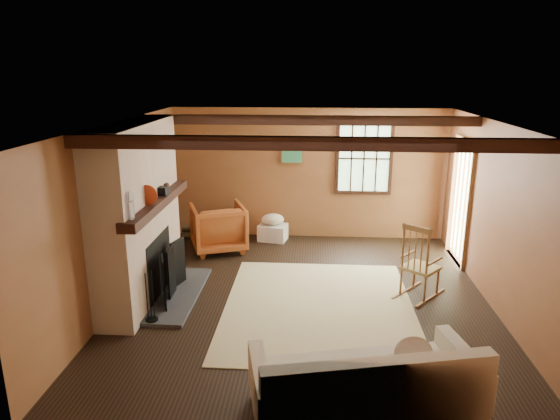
# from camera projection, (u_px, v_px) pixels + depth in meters

# --- Properties ---
(ground) EXTENTS (5.50, 5.50, 0.00)m
(ground) POSITION_uv_depth(u_px,v_px,m) (304.00, 300.00, 6.86)
(ground) COLOR black
(ground) RESTS_ON ground
(room_envelope) EXTENTS (5.02, 5.52, 2.44)m
(room_envelope) POSITION_uv_depth(u_px,v_px,m) (323.00, 180.00, 6.65)
(room_envelope) COLOR brown
(room_envelope) RESTS_ON ground
(fireplace) EXTENTS (1.02, 2.30, 2.40)m
(fireplace) POSITION_uv_depth(u_px,v_px,m) (140.00, 220.00, 6.70)
(fireplace) COLOR #A96241
(fireplace) RESTS_ON ground
(rug) EXTENTS (2.50, 3.00, 0.01)m
(rug) POSITION_uv_depth(u_px,v_px,m) (319.00, 307.00, 6.65)
(rug) COLOR tan
(rug) RESTS_ON ground
(rocking_chair) EXTENTS (0.80, 0.85, 1.07)m
(rocking_chair) POSITION_uv_depth(u_px,v_px,m) (419.00, 266.00, 6.86)
(rocking_chair) COLOR #A38C4F
(rocking_chair) RESTS_ON ground
(sofa) EXTENTS (2.15, 1.30, 0.81)m
(sofa) POSITION_uv_depth(u_px,v_px,m) (367.00, 392.00, 4.43)
(sofa) COLOR beige
(sofa) RESTS_ON ground
(firewood_pile) EXTENTS (0.72, 0.13, 0.26)m
(firewood_pile) POSITION_uv_depth(u_px,v_px,m) (202.00, 232.00, 9.30)
(firewood_pile) COLOR brown
(firewood_pile) RESTS_ON ground
(laundry_basket) EXTENTS (0.56, 0.47, 0.30)m
(laundry_basket) POSITION_uv_depth(u_px,v_px,m) (273.00, 232.00, 9.22)
(laundry_basket) COLOR white
(laundry_basket) RESTS_ON ground
(basket_pillow) EXTENTS (0.51, 0.47, 0.21)m
(basket_pillow) POSITION_uv_depth(u_px,v_px,m) (273.00, 219.00, 9.15)
(basket_pillow) COLOR beige
(basket_pillow) RESTS_ON laundry_basket
(armchair) EXTENTS (1.14, 1.16, 0.82)m
(armchair) POSITION_uv_depth(u_px,v_px,m) (218.00, 228.00, 8.65)
(armchair) COLOR #BF6026
(armchair) RESTS_ON ground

